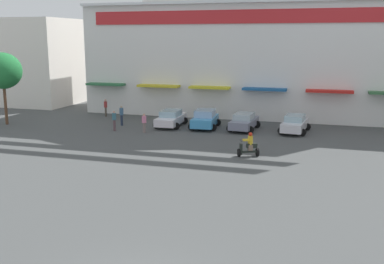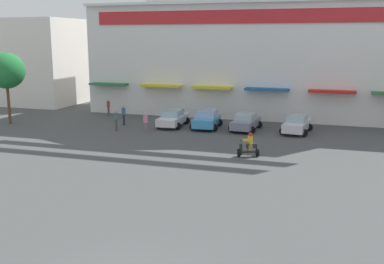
% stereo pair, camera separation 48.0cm
% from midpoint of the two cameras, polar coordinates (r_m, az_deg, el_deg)
% --- Properties ---
extents(ground_plane, '(128.00, 128.00, 0.00)m').
position_cam_midpoint_polar(ground_plane, '(25.59, 4.49, -5.26)').
color(ground_plane, '#494B4B').
extents(colonial_building, '(36.24, 14.44, 19.41)m').
position_cam_midpoint_polar(colonial_building, '(46.45, 11.08, 12.88)').
color(colonial_building, silver).
rests_on(colonial_building, ground).
extents(flank_building_left, '(13.87, 9.06, 9.56)m').
position_cam_midpoint_polar(flank_building_left, '(57.33, -20.03, 8.33)').
color(flank_building_left, white).
rests_on(flank_building_left, ground).
extents(plaza_tree_0, '(3.24, 3.22, 6.25)m').
position_cam_midpoint_polar(plaza_tree_0, '(42.77, -21.96, 7.13)').
color(plaza_tree_0, brown).
rests_on(plaza_tree_0, ground).
extents(parked_car_0, '(2.41, 4.31, 1.39)m').
position_cam_midpoint_polar(parked_car_0, '(39.04, -2.07, 1.75)').
color(parked_car_0, white).
rests_on(parked_car_0, ground).
extents(parked_car_1, '(2.57, 3.95, 1.56)m').
position_cam_midpoint_polar(parked_car_1, '(38.17, 2.20, 1.62)').
color(parked_car_1, '#3F95D0').
rests_on(parked_car_1, ground).
extents(parked_car_2, '(2.41, 4.07, 1.40)m').
position_cam_midpoint_polar(parked_car_2, '(37.63, 7.11, 1.29)').
color(parked_car_2, slate).
rests_on(parked_car_2, ground).
extents(parked_car_3, '(2.46, 4.09, 1.43)m').
position_cam_midpoint_polar(parked_car_3, '(37.26, 13.32, 0.98)').
color(parked_car_3, silver).
rests_on(parked_car_3, ground).
extents(scooter_rider_0, '(1.44, 1.00, 1.57)m').
position_cam_midpoint_polar(scooter_rider_0, '(29.27, 7.58, -1.85)').
color(scooter_rider_0, black).
rests_on(scooter_rider_0, ground).
extents(pedestrian_0, '(0.41, 0.41, 1.67)m').
position_cam_midpoint_polar(pedestrian_0, '(37.59, -9.13, 1.59)').
color(pedestrian_0, brown).
rests_on(pedestrian_0, ground).
extents(pedestrian_2, '(0.41, 0.41, 1.68)m').
position_cam_midpoint_polar(pedestrian_2, '(44.72, -10.12, 3.19)').
color(pedestrian_2, '#4E443B').
rests_on(pedestrian_2, ground).
extents(pedestrian_3, '(0.41, 0.41, 1.54)m').
position_cam_midpoint_polar(pedestrian_3, '(36.60, -5.45, 1.28)').
color(pedestrian_3, slate).
rests_on(pedestrian_3, ground).
extents(pedestrian_4, '(0.41, 0.41, 1.73)m').
position_cam_midpoint_polar(pedestrian_4, '(39.87, -8.22, 2.26)').
color(pedestrian_4, '#222D43').
rests_on(pedestrian_4, ground).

